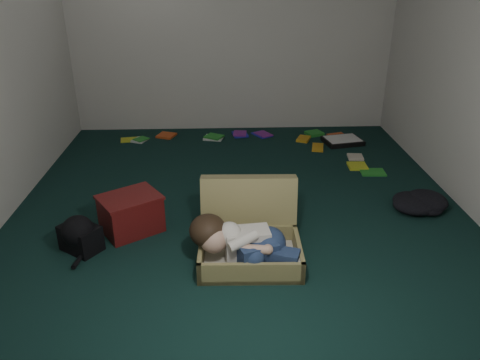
{
  "coord_description": "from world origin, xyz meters",
  "views": [
    {
      "loc": [
        -0.15,
        -3.7,
        2.01
      ],
      "look_at": [
        0.0,
        -0.15,
        0.35
      ],
      "focal_mm": 35.0,
      "sensor_mm": 36.0,
      "label": 1
    }
  ],
  "objects": [
    {
      "name": "floor",
      "position": [
        0.0,
        0.0,
        0.0
      ],
      "size": [
        4.5,
        4.5,
        0.0
      ],
      "primitive_type": "plane",
      "color": "black",
      "rests_on": "ground"
    },
    {
      "name": "wall_back",
      "position": [
        0.0,
        2.25,
        1.3
      ],
      "size": [
        4.5,
        0.0,
        4.5
      ],
      "primitive_type": "plane",
      "rotation": [
        1.57,
        0.0,
        0.0
      ],
      "color": "silver",
      "rests_on": "ground"
    },
    {
      "name": "wall_front",
      "position": [
        0.0,
        -2.25,
        1.3
      ],
      "size": [
        4.5,
        0.0,
        4.5
      ],
      "primitive_type": "plane",
      "rotation": [
        -1.57,
        0.0,
        0.0
      ],
      "color": "silver",
      "rests_on": "ground"
    },
    {
      "name": "suitcase",
      "position": [
        0.05,
        -0.7,
        0.16
      ],
      "size": [
        0.76,
        0.74,
        0.54
      ],
      "rotation": [
        0.0,
        0.0,
        -0.03
      ],
      "color": "olive",
      "rests_on": "floor"
    },
    {
      "name": "person",
      "position": [
        -0.01,
        -0.89,
        0.21
      ],
      "size": [
        0.8,
        0.4,
        0.34
      ],
      "rotation": [
        0.0,
        0.0,
        -0.03
      ],
      "color": "silver",
      "rests_on": "suitcase"
    },
    {
      "name": "maroon_bin",
      "position": [
        -0.89,
        -0.35,
        0.16
      ],
      "size": [
        0.58,
        0.55,
        0.32
      ],
      "rotation": [
        0.0,
        0.0,
        0.59
      ],
      "color": "#5B1312",
      "rests_on": "floor"
    },
    {
      "name": "backpack",
      "position": [
        -1.24,
        -0.61,
        0.11
      ],
      "size": [
        0.47,
        0.46,
        0.22
      ],
      "primitive_type": null,
      "rotation": [
        0.0,
        0.0,
        -0.62
      ],
      "color": "black",
      "rests_on": "floor"
    },
    {
      "name": "clothing_pile",
      "position": [
        1.68,
        -0.03,
        0.07
      ],
      "size": [
        0.49,
        0.43,
        0.14
      ],
      "primitive_type": null,
      "rotation": [
        0.0,
        0.0,
        0.15
      ],
      "color": "black",
      "rests_on": "floor"
    },
    {
      "name": "paper_tray",
      "position": [
        1.33,
        1.62,
        0.03
      ],
      "size": [
        0.5,
        0.41,
        0.06
      ],
      "rotation": [
        0.0,
        0.0,
        0.2
      ],
      "color": "black",
      "rests_on": "floor"
    },
    {
      "name": "book_scatter",
      "position": [
        0.47,
        1.61,
        0.01
      ],
      "size": [
        2.92,
        1.49,
        0.02
      ],
      "color": "#CCD726",
      "rests_on": "floor"
    }
  ]
}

